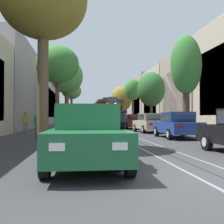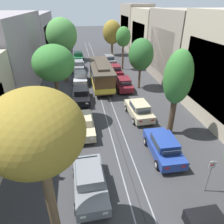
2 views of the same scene
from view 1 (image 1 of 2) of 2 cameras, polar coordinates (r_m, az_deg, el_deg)
The scene contains 29 objects.
ground_plane at distance 27.97m, azimuth -0.63°, elevation -3.69°, with size 160.00×160.00×0.00m, color #38383A.
trolley_track_rails at distance 31.59m, azimuth -1.33°, elevation -3.38°, with size 1.14×64.36×0.01m.
building_facade_left at distance 34.38m, azimuth -20.22°, elevation 3.64°, with size 5.86×56.06×8.93m.
building_facade_right at distance 33.84m, azimuth 17.75°, elevation 4.86°, with size 5.78×56.06×9.82m.
parked_car_green_near_left at distance 6.99m, azimuth -5.28°, elevation -4.98°, with size 2.04×4.38×1.58m.
parked_car_grey_second_left at distance 13.29m, azimuth -5.52°, elevation -3.13°, with size 2.10×4.40×1.58m.
parked_car_beige_mid_left at distance 19.72m, azimuth -6.28°, elevation -2.46°, with size 2.04×4.38×1.58m.
parked_car_black_fourth_left at distance 26.02m, azimuth -6.31°, elevation -2.12°, with size 2.04×4.38×1.58m.
parked_car_silver_fifth_left at distance 32.13m, azimuth -6.24°, elevation -1.92°, with size 2.09×4.40×1.58m.
parked_car_grey_sixth_left at distance 38.21m, azimuth -6.51°, elevation -1.79°, with size 2.12×4.41×1.58m.
parked_car_green_far_left at distance 44.66m, azimuth -6.41°, elevation -1.68°, with size 2.03×4.37×1.58m.
parked_car_blue_second_right at distance 16.72m, azimuth 13.64°, elevation -2.68°, with size 2.05×4.38×1.58m.
parked_car_beige_mid_right at distance 22.26m, azimuth 8.00°, elevation -2.29°, with size 2.13×4.42×1.58m.
parked_car_maroon_fourth_right at distance 29.31m, azimuth 4.48°, elevation -2.01°, with size 2.05×4.38×1.58m.
parked_car_maroon_fifth_right at distance 35.22m, azimuth 2.46°, elevation -1.85°, with size 2.05×4.38×1.58m.
parked_car_grey_sixth_right at distance 41.71m, azimuth 1.18°, elevation -1.73°, with size 2.15×4.42×1.58m.
street_tree_kerb_left_near at distance 12.02m, azimuth -14.44°, elevation 21.82°, with size 3.57×3.64×7.61m.
street_tree_kerb_left_second at distance 22.52m, azimuth -11.55°, elevation 9.81°, with size 3.50×3.41×7.10m.
street_tree_kerb_left_mid at distance 33.54m, azimuth -9.62°, elevation 7.39°, with size 3.95×3.68×8.41m.
street_tree_kerb_left_fourth at distance 45.64m, azimuth -8.62°, elevation 4.36°, with size 3.28×3.09×7.05m.
street_tree_kerb_right_second at distance 20.13m, azimuth 15.51°, elevation 9.35°, with size 2.23×2.02×7.17m.
street_tree_kerb_right_mid at distance 30.14m, azimuth 8.35°, elevation 4.80°, with size 3.06×3.13×6.30m.
street_tree_kerb_right_fourth at distance 38.53m, azimuth 4.47°, elevation 4.68°, with size 2.36×2.00×6.74m.
street_tree_kerb_right_far at distance 48.87m, azimuth 2.02°, elevation 2.76°, with size 3.77×3.22×6.92m.
cable_car_trolley at distance 30.09m, azimuth -1.06°, elevation -0.34°, with size 2.59×9.14×3.28m.
motorcycle_with_rider at distance 6.71m, azimuth 0.82°, elevation -3.85°, with size 0.52×1.86×1.82m.
pedestrian_on_left_pavement at distance 21.08m, azimuth -17.95°, elevation -1.91°, with size 0.55×0.26×1.68m.
pedestrian_crossing_far at distance 14.86m, azimuth -15.32°, elevation -2.45°, with size 0.55×0.37×1.61m.
fire_hydrant at distance 16.99m, azimuth -10.77°, elevation -3.93°, with size 0.40×0.22×0.84m.
Camera 1 is at (-2.96, -5.24, 1.28)m, focal length 42.87 mm.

